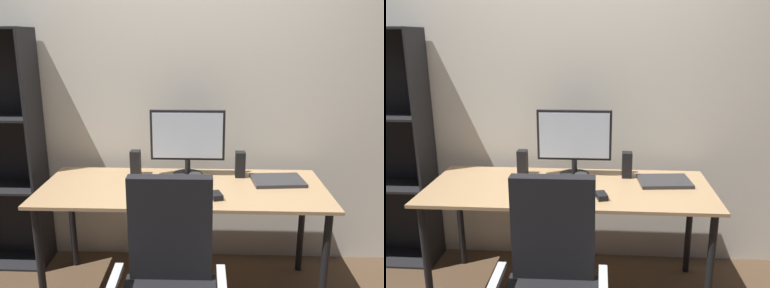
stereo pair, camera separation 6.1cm
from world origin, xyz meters
The scene contains 9 objects.
back_wall centered at (0.00, 0.51, 1.30)m, with size 6.40×0.10×2.60m, color silver.
desk centered at (0.00, 0.00, 0.66)m, with size 1.75×0.68×0.74m.
monitor centered at (0.02, 0.20, 0.99)m, with size 0.48×0.20×0.44m.
keyboard centered at (0.01, -0.17, 0.75)m, with size 0.29×0.11×0.02m, color silver.
mouse centered at (0.20, -0.18, 0.76)m, with size 0.06×0.10×0.03m, color black.
coffee_mug centered at (0.08, -0.02, 0.79)m, with size 0.09×0.08×0.09m.
laptop centered at (0.60, 0.10, 0.75)m, with size 0.32×0.23×0.02m, color #2D2D30.
speaker_left centered at (-0.33, 0.19, 0.82)m, with size 0.06×0.07×0.17m, color black.
speaker_right centered at (0.37, 0.19, 0.82)m, with size 0.06×0.07×0.17m, color black.
Camera 2 is at (0.21, -2.28, 1.63)m, focal length 37.00 mm.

